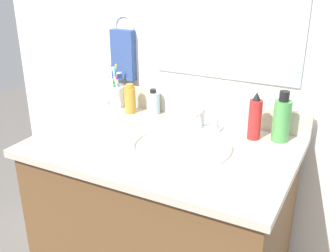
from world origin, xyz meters
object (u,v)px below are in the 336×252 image
bottle_toner_green (282,119)px  bottle_gel_clear (153,103)px  hand_towel (123,55)px  bottle_oil_amber (130,99)px  cup_white_ceramic (116,95)px  faucet (201,122)px  bottle_spray_red (255,118)px

bottle_toner_green → bottle_gel_clear: bearing=176.8°
hand_towel → bottle_oil_amber: 0.21m
bottle_toner_green → cup_white_ceramic: 0.74m
faucet → bottle_oil_amber: bearing=176.2°
hand_towel → bottle_gel_clear: bearing=-20.3°
hand_towel → bottle_gel_clear: 0.26m
hand_towel → bottle_oil_amber: (0.09, -0.10, -0.16)m
faucet → bottle_oil_amber: size_ratio=1.26×
bottle_toner_green → bottle_spray_red: (-0.09, -0.03, -0.00)m
hand_towel → cup_white_ceramic: size_ratio=1.13×
hand_towel → faucet: hand_towel is taller
bottle_toner_green → bottle_gel_clear: bottle_toner_green is taller
bottle_toner_green → bottle_spray_red: size_ratio=1.05×
faucet → bottle_spray_red: 0.22m
cup_white_ceramic → hand_towel: bearing=86.8°
faucet → bottle_gel_clear: 0.25m
faucet → bottle_toner_green: (0.30, 0.03, 0.05)m
hand_towel → cup_white_ceramic: hand_towel is taller
hand_towel → cup_white_ceramic: 0.18m
bottle_toner_green → bottle_gel_clear: size_ratio=1.72×
hand_towel → bottle_spray_red: size_ratio=1.23×
bottle_gel_clear → bottle_oil_amber: 0.10m
faucet → bottle_oil_amber: (-0.34, 0.02, 0.03)m
faucet → bottle_spray_red: bottle_spray_red is taller
hand_towel → bottle_toner_green: 0.75m
bottle_gel_clear → cup_white_ceramic: size_ratio=0.56×
bottle_gel_clear → cup_white_ceramic: 0.19m
bottle_toner_green → bottle_oil_amber: size_ratio=1.48×
faucet → cup_white_ceramic: 0.44m
bottle_spray_red → cup_white_ceramic: bearing=174.7°
faucet → bottle_spray_red: bearing=-0.2°
bottle_spray_red → bottle_oil_amber: (-0.55, 0.02, -0.02)m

